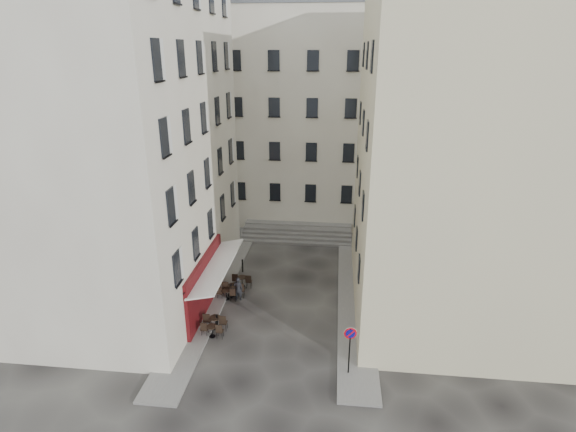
# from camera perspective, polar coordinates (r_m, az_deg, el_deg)

# --- Properties ---
(ground) EXTENTS (90.00, 90.00, 0.00)m
(ground) POSITION_cam_1_polar(r_m,az_deg,el_deg) (26.61, -1.43, -13.41)
(ground) COLOR black
(ground) RESTS_ON ground
(sidewalk_left) EXTENTS (2.00, 22.00, 0.12)m
(sidewalk_left) POSITION_cam_1_polar(r_m,az_deg,el_deg) (30.75, -8.85, -8.51)
(sidewalk_left) COLOR slate
(sidewalk_left) RESTS_ON ground
(sidewalk_right) EXTENTS (2.00, 18.00, 0.12)m
(sidewalk_right) POSITION_cam_1_polar(r_m,az_deg,el_deg) (28.97, 8.39, -10.44)
(sidewalk_right) COLOR slate
(sidewalk_right) RESTS_ON ground
(building_left) EXTENTS (12.20, 16.20, 20.60)m
(building_left) POSITION_cam_1_polar(r_m,az_deg,el_deg) (28.71, -22.34, 9.90)
(building_left) COLOR beige
(building_left) RESTS_ON ground
(building_right) EXTENTS (12.20, 14.20, 18.60)m
(building_right) POSITION_cam_1_polar(r_m,az_deg,el_deg) (27.01, 22.31, 7.14)
(building_right) COLOR beige
(building_right) RESTS_ON ground
(building_back) EXTENTS (18.20, 10.20, 18.60)m
(building_back) POSITION_cam_1_polar(r_m,az_deg,el_deg) (41.45, 0.65, 12.81)
(building_back) COLOR beige
(building_back) RESTS_ON ground
(cafe_storefront) EXTENTS (1.74, 7.30, 3.50)m
(cafe_storefront) POSITION_cam_1_polar(r_m,az_deg,el_deg) (27.31, -10.28, -8.21)
(cafe_storefront) COLOR #41090F
(cafe_storefront) RESTS_ON ground
(stone_steps) EXTENTS (9.00, 3.15, 0.80)m
(stone_steps) POSITION_cam_1_polar(r_m,az_deg,el_deg) (37.48, 1.14, -2.18)
(stone_steps) COLOR #585553
(stone_steps) RESTS_ON ground
(bollard_near) EXTENTS (0.12, 0.12, 0.98)m
(bollard_near) POSITION_cam_1_polar(r_m,az_deg,el_deg) (26.09, -9.02, -13.07)
(bollard_near) COLOR black
(bollard_near) RESTS_ON ground
(bollard_mid) EXTENTS (0.12, 0.12, 0.98)m
(bollard_mid) POSITION_cam_1_polar(r_m,az_deg,el_deg) (28.97, -7.23, -9.31)
(bollard_mid) COLOR black
(bollard_mid) RESTS_ON ground
(bollard_far) EXTENTS (0.12, 0.12, 0.98)m
(bollard_far) POSITION_cam_1_polar(r_m,az_deg,el_deg) (31.97, -5.80, -6.23)
(bollard_far) COLOR black
(bollard_far) RESTS_ON ground
(no_parking_sign) EXTENTS (0.61, 0.12, 2.67)m
(no_parking_sign) POSITION_cam_1_polar(r_m,az_deg,el_deg) (22.12, 7.87, -15.56)
(no_parking_sign) COLOR black
(no_parking_sign) RESTS_ON ground
(bistro_table_a) EXTENTS (1.24, 0.58, 0.87)m
(bistro_table_a) POSITION_cam_1_polar(r_m,az_deg,el_deg) (25.58, -9.60, -14.08)
(bistro_table_a) COLOR black
(bistro_table_a) RESTS_ON ground
(bistro_table_b) EXTENTS (1.35, 0.64, 0.95)m
(bistro_table_b) POSITION_cam_1_polar(r_m,az_deg,el_deg) (26.18, -9.20, -13.06)
(bistro_table_b) COLOR black
(bistro_table_b) RESTS_ON ground
(bistro_table_c) EXTENTS (1.23, 0.58, 0.87)m
(bistro_table_c) POSITION_cam_1_polar(r_m,az_deg,el_deg) (28.80, -7.80, -9.71)
(bistro_table_c) COLOR black
(bistro_table_c) RESTS_ON ground
(bistro_table_d) EXTENTS (1.43, 0.67, 1.00)m
(bistro_table_d) POSITION_cam_1_polar(r_m,az_deg,el_deg) (29.10, -6.91, -9.18)
(bistro_table_d) COLOR black
(bistro_table_d) RESTS_ON ground
(bistro_table_e) EXTENTS (1.31, 0.61, 0.92)m
(bistro_table_e) POSITION_cam_1_polar(r_m,az_deg,el_deg) (30.10, -5.83, -8.15)
(bistro_table_e) COLOR black
(bistro_table_e) RESTS_ON ground
(pedestrian) EXTENTS (0.58, 0.39, 1.56)m
(pedestrian) POSITION_cam_1_polar(r_m,az_deg,el_deg) (28.54, -6.34, -9.17)
(pedestrian) COLOR black
(pedestrian) RESTS_ON ground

